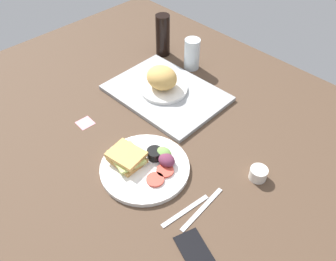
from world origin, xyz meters
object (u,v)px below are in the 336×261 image
Objects in this scene: bread_plate_near at (162,81)px; espresso_cup at (258,174)px; soda_bottle at (163,35)px; fork at (185,211)px; knife at (202,209)px; serving_tray at (166,93)px; plate_with_salad at (144,164)px; drinking_glass at (192,54)px; cell_phone at (197,255)px; sticky_note at (85,123)px.

espresso_cup is (52.54, -8.50, -3.94)cm from bread_plate_near.
soda_bottle is at bearing 158.48° from espresso_cup.
knife is at bearing -29.75° from fork.
serving_tray is 5.47cm from bread_plate_near.
soda_bottle is 79.62cm from espresso_cup.
espresso_cup is at bearing -9.71° from serving_tray.
bread_plate_near is at bearing 127.81° from plate_with_salad.
drinking_glass is 87.91cm from cell_phone.
sticky_note is (-63.56, 8.46, -0.34)cm from cell_phone.
sticky_note is at bearing -104.96° from serving_tray.
espresso_cup is 26.49cm from fork.
serving_tray reaches higher than knife.
serving_tray reaches higher than cell_phone.
sticky_note is at bearing -177.15° from plate_with_salad.
cell_phone is (77.76, -62.04, -9.11)cm from soda_bottle.
soda_bottle is at bearing 159.91° from cell_phone.
serving_tray is 8.04× the size of sticky_note.
espresso_cup reaches higher than sticky_note.
bread_plate_near is 3.41× the size of espresso_cup.
espresso_cup reaches higher than fork.
espresso_cup reaches higher than knife.
espresso_cup is at bearing 39.18° from plate_with_salad.
serving_tray is 3.27× the size of drinking_glass.
plate_with_salad reaches higher than cell_phone.
plate_with_salad is 1.53× the size of soda_bottle.
sticky_note is (-2.78, -54.71, -6.81)cm from drinking_glass.
fork is (-7.49, -25.35, -1.75)cm from espresso_cup.
fork is 0.89× the size of knife.
drinking_glass reaches higher than knife.
bread_plate_near is 22.14cm from drinking_glass.
plate_with_salad is at bearing -140.82° from espresso_cup.
drinking_glass is 73.72cm from knife.
drinking_glass reaches higher than serving_tray.
plate_with_salad is 36.31cm from espresso_cup.
soda_bottle reaches higher than plate_with_salad.
drinking_glass is at bearing 100.98° from bread_plate_near.
soda_bottle is 86.23cm from fork.
plate_with_salad reaches higher than sticky_note.
drinking_glass is 0.72× the size of knife.
knife is at bearing 3.84° from plate_with_salad.
cell_phone is at bearing -148.25° from knife.
drinking_glass is at bearing 40.88° from knife.
knife is 1.32× the size of cell_phone.
soda_bottle is (-45.59, 52.01, 7.82)cm from plate_with_salad.
cell_phone is (11.52, -7.61, 0.15)cm from fork.
serving_tray is at bearing 75.04° from sticky_note.
plate_with_salad is at bearing -48.76° from soda_bottle.
serving_tray is 3.13× the size of cell_phone.
bread_plate_near is 1.33× the size of cell_phone.
cell_phone is at bearing -36.24° from bread_plate_near.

